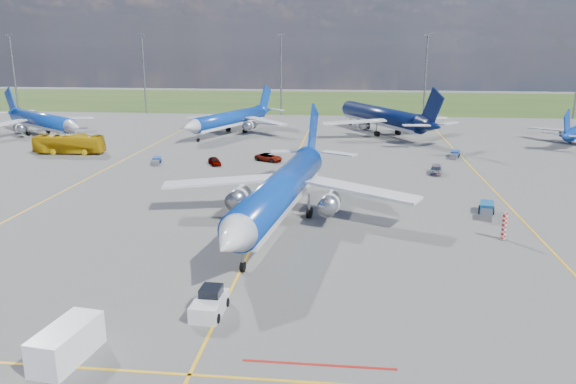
# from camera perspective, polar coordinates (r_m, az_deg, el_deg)

# --- Properties ---
(ground) EXTENTS (400.00, 400.00, 0.00)m
(ground) POSITION_cam_1_polar(r_m,az_deg,el_deg) (54.81, -4.21, -6.63)
(ground) COLOR #50504D
(ground) RESTS_ON ground
(grass_strip) EXTENTS (400.00, 80.00, 0.01)m
(grass_strip) POSITION_cam_1_polar(r_m,az_deg,el_deg) (201.32, 3.56, 9.20)
(grass_strip) COLOR #2D4719
(grass_strip) RESTS_ON ground
(taxiway_lines) EXTENTS (60.25, 160.00, 0.02)m
(taxiway_lines) POSITION_cam_1_polar(r_m,az_deg,el_deg) (80.89, -0.57, 0.56)
(taxiway_lines) COLOR yellow
(taxiway_lines) RESTS_ON ground
(floodlight_masts) EXTENTS (202.20, 0.50, 22.70)m
(floodlight_masts) POSITION_cam_1_polar(r_m,az_deg,el_deg) (160.27, 6.57, 12.16)
(floodlight_masts) COLOR slate
(floodlight_masts) RESTS_ON ground
(warning_post) EXTENTS (0.50, 0.50, 3.00)m
(warning_post) POSITION_cam_1_polar(r_m,az_deg,el_deg) (63.19, 21.11, -3.22)
(warning_post) COLOR red
(warning_post) RESTS_ON ground
(bg_jet_nw) EXTENTS (46.34, 44.54, 9.66)m
(bg_jet_nw) POSITION_cam_1_polar(r_m,az_deg,el_deg) (137.05, -23.60, 5.27)
(bg_jet_nw) COLOR #0B379D
(bg_jet_nw) RESTS_ON ground
(bg_jet_nnw) EXTENTS (39.69, 44.67, 9.67)m
(bg_jet_nnw) POSITION_cam_1_polar(r_m,az_deg,el_deg) (129.09, -5.84, 5.91)
(bg_jet_nnw) COLOR #0B379D
(bg_jet_nnw) RESTS_ON ground
(bg_jet_n) EXTENTS (49.91, 54.24, 11.45)m
(bg_jet_n) POSITION_cam_1_polar(r_m,az_deg,el_deg) (130.20, 9.39, 5.87)
(bg_jet_n) COLOR #07123B
(bg_jet_n) RESTS_ON ground
(main_airliner) EXTENTS (38.37, 47.40, 11.43)m
(main_airliner) POSITION_cam_1_polar(r_m,az_deg,el_deg) (64.66, -0.67, -3.18)
(main_airliner) COLOR #0B379D
(main_airliner) RESTS_ON ground
(pushback_tug) EXTENTS (2.30, 5.76, 1.94)m
(pushback_tug) POSITION_cam_1_polar(r_m,az_deg,el_deg) (44.22, -7.95, -11.14)
(pushback_tug) COLOR silver
(pushback_tug) RESTS_ON ground
(service_van) EXTENTS (3.07, 5.62, 2.35)m
(service_van) POSITION_cam_1_polar(r_m,az_deg,el_deg) (40.49, -21.57, -14.09)
(service_van) COLOR white
(service_van) RESTS_ON ground
(apron_bus) EXTENTS (13.10, 3.59, 3.62)m
(apron_bus) POSITION_cam_1_polar(r_m,az_deg,el_deg) (112.49, -21.36, 4.56)
(apron_bus) COLOR #C89B0B
(apron_bus) RESTS_ON ground
(service_car_a) EXTENTS (3.20, 4.19, 1.33)m
(service_car_a) POSITION_cam_1_polar(r_m,az_deg,el_deg) (96.09, -7.47, 3.15)
(service_car_a) COLOR #999999
(service_car_a) RESTS_ON ground
(service_car_b) EXTENTS (5.50, 4.38, 1.39)m
(service_car_b) POSITION_cam_1_polar(r_m,az_deg,el_deg) (98.25, -1.98, 3.54)
(service_car_b) COLOR #999999
(service_car_b) RESTS_ON ground
(service_car_c) EXTENTS (2.50, 4.53, 1.24)m
(service_car_c) POSITION_cam_1_polar(r_m,az_deg,el_deg) (91.60, 14.79, 2.16)
(service_car_c) COLOR #999999
(service_car_c) RESTS_ON ground
(baggage_tug_w) EXTENTS (2.68, 5.66, 1.23)m
(baggage_tug_w) POSITION_cam_1_polar(r_m,az_deg,el_deg) (71.76, 19.51, -1.73)
(baggage_tug_w) COLOR #17558D
(baggage_tug_w) RESTS_ON ground
(baggage_tug_c) EXTENTS (2.11, 4.43, 0.96)m
(baggage_tug_c) POSITION_cam_1_polar(r_m,az_deg,el_deg) (98.97, -13.22, 3.09)
(baggage_tug_c) COLOR navy
(baggage_tug_c) RESTS_ON ground
(baggage_tug_e) EXTENTS (2.54, 4.97, 1.08)m
(baggage_tug_e) POSITION_cam_1_polar(r_m,az_deg,el_deg) (105.82, 16.57, 3.65)
(baggage_tug_e) COLOR #194497
(baggage_tug_e) RESTS_ON ground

